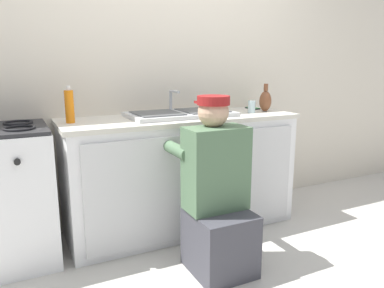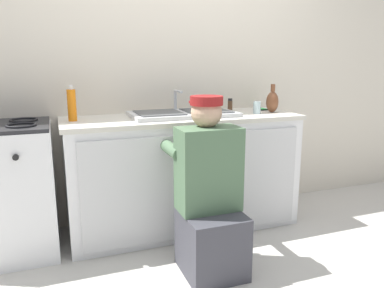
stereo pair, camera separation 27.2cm
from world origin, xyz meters
TOP-DOWN VIEW (x-y plane):
  - ground_plane at (0.00, 0.00)m, footprint 12.00×12.00m
  - back_wall at (0.00, 0.65)m, footprint 6.00×0.10m
  - counter_cabinet at (0.00, 0.29)m, footprint 1.77×0.62m
  - countertop at (0.00, 0.30)m, footprint 1.81×0.62m
  - sink_double_basin at (0.00, 0.30)m, footprint 0.80×0.44m
  - stove_range at (-1.27, 0.30)m, footprint 0.63×0.62m
  - plumber_person at (-0.06, -0.38)m, footprint 0.42×0.61m
  - spice_bottle_pepper at (0.48, 0.46)m, footprint 0.04×0.04m
  - vase_decorative at (0.76, 0.25)m, footprint 0.10×0.10m
  - water_glass at (0.60, 0.21)m, footprint 0.06×0.06m
  - cell_phone at (0.77, 0.44)m, footprint 0.07×0.14m
  - soap_bottle_orange at (-0.81, 0.33)m, footprint 0.06×0.06m

SIDE VIEW (x-z plane):
  - ground_plane at x=0.00m, z-range 0.00..0.00m
  - counter_cabinet at x=0.00m, z-range 0.00..0.86m
  - stove_range at x=-1.27m, z-range 0.00..0.91m
  - plumber_person at x=-0.06m, z-range -0.09..1.01m
  - countertop at x=0.00m, z-range 0.86..0.90m
  - cell_phone at x=0.77m, z-range 0.90..0.91m
  - sink_double_basin at x=0.00m, z-range 0.82..1.01m
  - water_glass at x=0.60m, z-range 0.90..1.00m
  - spice_bottle_pepper at x=0.48m, z-range 0.90..1.00m
  - vase_decorative at x=0.76m, z-range 0.87..1.10m
  - soap_bottle_orange at x=-0.81m, z-range 0.89..1.14m
  - back_wall at x=0.00m, z-range 0.00..2.50m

